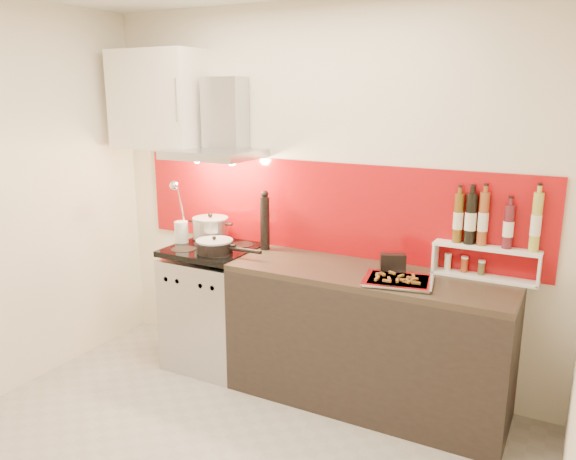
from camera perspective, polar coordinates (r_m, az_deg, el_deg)
The scene contains 13 objects.
back_wall at distance 3.93m, azimuth 3.09°, elevation 3.51°, with size 3.40×0.02×2.60m, color silver.
backsplash at distance 3.92m, azimuth 3.67°, elevation 2.26°, with size 3.00×0.02×0.64m, color #9B0810.
range_stove at distance 4.26m, azimuth -7.47°, elevation -7.81°, with size 0.60×0.60×0.91m.
counter at distance 3.74m, azimuth 8.00°, elevation -10.85°, with size 1.80×0.60×0.90m.
range_hood at distance 4.09m, azimuth -6.88°, elevation 10.07°, with size 0.62×0.50×0.61m.
upper_cabinet at distance 4.41m, azimuth -13.08°, elevation 12.78°, with size 0.70×0.35×0.72m, color white.
stock_pot at distance 4.21m, azimuth -7.86°, elevation -0.00°, with size 0.26×0.26×0.23m.
saute_pan at distance 3.95m, azimuth -7.38°, elevation -1.65°, with size 0.50×0.26×0.12m.
utensil_jar at distance 4.24m, azimuth -10.88°, elevation 0.47°, with size 0.10×0.15×0.48m.
pepper_mill at distance 4.01m, azimuth -2.37°, elevation 0.91°, with size 0.07×0.07×0.43m.
step_shelf at distance 3.59m, azimuth 19.58°, elevation -0.91°, with size 0.62×0.17×0.55m.
caddy_box at distance 3.57m, azimuth 10.60°, elevation -3.43°, with size 0.16×0.07×0.13m, color black.
baking_tray at distance 3.41m, azimuth 11.13°, elevation -5.05°, with size 0.46×0.38×0.03m.
Camera 1 is at (1.63, -2.11, 2.00)m, focal length 35.00 mm.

